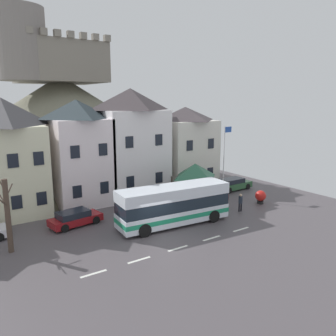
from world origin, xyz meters
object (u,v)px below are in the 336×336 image
(townhouse_02, at_px, (78,153))
(bare_tree_00, at_px, (8,215))
(parked_car_01, at_px, (195,192))
(flagpole, at_px, (224,157))
(pedestrian_01, at_px, (227,199))
(public_bench, at_px, (187,192))
(townhouse_01, at_px, (6,157))
(hilltop_castle, at_px, (62,120))
(townhouse_03, at_px, (131,143))
(transit_bus, at_px, (174,205))
(parked_car_02, at_px, (75,218))
(parked_car_03, at_px, (233,184))
(pedestrian_02, at_px, (209,196))
(pedestrian_00, at_px, (240,201))
(bus_shelter, at_px, (195,171))
(harbour_buoy, at_px, (261,196))
(townhouse_04, at_px, (185,147))

(townhouse_02, xyz_separation_m, bare_tree_00, (-7.64, -7.90, -2.37))
(parked_car_01, distance_m, flagpole, 4.66)
(pedestrian_01, relative_size, public_bench, 0.88)
(townhouse_01, relative_size, hilltop_castle, 0.24)
(townhouse_03, height_order, transit_bus, townhouse_03)
(parked_car_02, relative_size, public_bench, 2.42)
(townhouse_01, height_order, flagpole, townhouse_01)
(hilltop_castle, xyz_separation_m, transit_bus, (0.01, -27.61, -5.31))
(parked_car_03, height_order, pedestrian_02, pedestrian_02)
(townhouse_01, distance_m, pedestrian_00, 20.75)
(bare_tree_00, bearing_deg, pedestrian_02, 1.22)
(townhouse_03, height_order, parked_car_03, townhouse_03)
(bus_shelter, xyz_separation_m, parked_car_03, (6.18, 0.99, -2.42))
(bus_shelter, bearing_deg, harbour_buoy, -40.68)
(townhouse_04, distance_m, hilltop_castle, 19.87)
(pedestrian_02, bearing_deg, townhouse_04, 69.70)
(townhouse_04, relative_size, pedestrian_01, 5.80)
(parked_car_01, bearing_deg, pedestrian_02, -95.61)
(parked_car_02, xyz_separation_m, bare_tree_00, (-5.12, -2.29, 1.94))
(pedestrian_00, height_order, bare_tree_00, bare_tree_00)
(pedestrian_00, relative_size, pedestrian_02, 1.01)
(townhouse_03, relative_size, parked_car_01, 2.66)
(parked_car_03, distance_m, pedestrian_01, 6.63)
(townhouse_04, distance_m, pedestrian_00, 11.26)
(townhouse_04, relative_size, parked_car_01, 2.20)
(parked_car_01, height_order, public_bench, parked_car_01)
(townhouse_03, xyz_separation_m, bare_tree_00, (-13.21, -7.75, -2.91))
(harbour_buoy, xyz_separation_m, bare_tree_00, (-21.84, 2.10, 1.84))
(pedestrian_00, distance_m, harbour_buoy, 3.41)
(townhouse_01, distance_m, bare_tree_00, 8.88)
(townhouse_01, height_order, public_bench, townhouse_01)
(hilltop_castle, bearing_deg, parked_car_02, -105.77)
(bare_tree_00, bearing_deg, bus_shelter, 6.71)
(transit_bus, bearing_deg, townhouse_02, 117.53)
(townhouse_01, distance_m, pedestrian_01, 19.80)
(parked_car_03, height_order, harbour_buoy, parked_car_03)
(pedestrian_01, bearing_deg, townhouse_02, 138.95)
(pedestrian_02, xyz_separation_m, flagpole, (3.02, 1.21, 3.34))
(hilltop_castle, relative_size, transit_bus, 4.41)
(parked_car_01, xyz_separation_m, pedestrian_00, (0.75, -5.57, 0.31))
(pedestrian_00, relative_size, pedestrian_01, 1.05)
(hilltop_castle, bearing_deg, pedestrian_01, -76.51)
(public_bench, relative_size, flagpole, 0.24)
(hilltop_castle, xyz_separation_m, flagpole, (8.73, -24.08, -2.72))
(public_bench, bearing_deg, pedestrian_00, -81.31)
(pedestrian_02, height_order, flagpole, flagpole)
(bus_shelter, relative_size, parked_car_01, 0.92)
(townhouse_04, bearing_deg, townhouse_01, 178.29)
(pedestrian_00, height_order, pedestrian_02, pedestrian_00)
(parked_car_03, bearing_deg, townhouse_03, 153.58)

